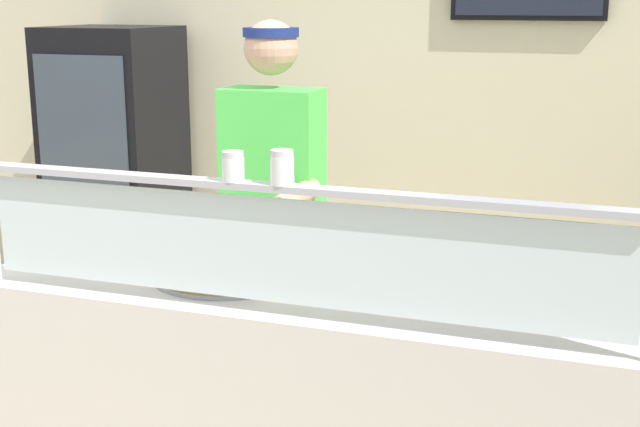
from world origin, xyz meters
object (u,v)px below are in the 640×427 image
(parmesan_shaker, at_px, (233,168))
(pepper_flake_shaker, at_px, (282,170))
(pizza_tray, at_px, (228,270))
(drink_fridge, at_px, (117,178))
(worker_figure, at_px, (274,213))
(pizza_server, at_px, (226,266))

(parmesan_shaker, distance_m, pepper_flake_shaker, 0.15)
(pizza_tray, height_order, drink_fridge, drink_fridge)
(pepper_flake_shaker, relative_size, drink_fridge, 0.06)
(worker_figure, bearing_deg, pizza_server, -81.58)
(pizza_tray, height_order, pizza_server, pizza_server)
(pepper_flake_shaker, height_order, worker_figure, worker_figure)
(pepper_flake_shaker, relative_size, worker_figure, 0.06)
(pizza_server, bearing_deg, pizza_tray, 110.99)
(pizza_tray, bearing_deg, drink_fridge, 131.35)
(parmesan_shaker, xyz_separation_m, worker_figure, (-0.26, 0.92, -0.37))
(pizza_server, height_order, pepper_flake_shaker, pepper_flake_shaker)
(parmesan_shaker, height_order, pepper_flake_shaker, pepper_flake_shaker)
(pizza_server, distance_m, parmesan_shaker, 0.50)
(pepper_flake_shaker, bearing_deg, pizza_tray, 137.24)
(pizza_server, xyz_separation_m, pepper_flake_shaker, (0.31, -0.27, 0.39))
(pepper_flake_shaker, xyz_separation_m, worker_figure, (-0.41, 0.92, -0.37))
(parmesan_shaker, relative_size, worker_figure, 0.05)
(drink_fridge, bearing_deg, pizza_server, -48.92)
(pizza_server, xyz_separation_m, worker_figure, (-0.10, 0.65, 0.02))
(pizza_server, distance_m, worker_figure, 0.66)
(pepper_flake_shaker, distance_m, drink_fridge, 2.75)
(worker_figure, bearing_deg, drink_fridge, 142.58)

